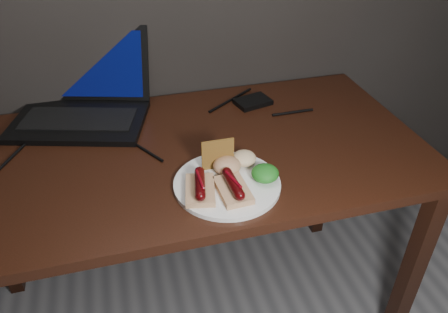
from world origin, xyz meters
TOP-DOWN VIEW (x-y plane):
  - desk at (0.00, 1.38)m, footprint 1.40×0.70m
  - laptop at (-0.26, 1.66)m, footprint 0.48×0.44m
  - hard_drive at (0.29, 1.59)m, footprint 0.13×0.10m
  - desk_cables at (-0.01, 1.51)m, footprint 0.95×0.36m
  - plate at (0.08, 1.19)m, footprint 0.29×0.29m
  - bread_sausage_left at (0.01, 1.17)m, footprint 0.09×0.13m
  - bread_sausage_center at (0.09, 1.15)m, footprint 0.08×0.12m
  - crispbread at (0.08, 1.26)m, footprint 0.08×0.01m
  - salad_greens at (0.18, 1.18)m, footprint 0.07×0.07m
  - salsa_mound at (0.10, 1.23)m, footprint 0.07×0.07m
  - coleslaw_mound at (0.15, 1.26)m, footprint 0.06×0.06m

SIDE VIEW (x-z plane):
  - desk at x=0.00m, z-range 0.29..1.04m
  - desk_cables at x=-0.01m, z-range 0.75..0.76m
  - plate at x=0.08m, z-range 0.75..0.76m
  - hard_drive at x=0.29m, z-range 0.75..0.77m
  - bread_sausage_left at x=0.01m, z-range 0.76..0.80m
  - bread_sausage_center at x=0.09m, z-range 0.76..0.80m
  - coleslaw_mound at x=0.15m, z-range 0.76..0.80m
  - salad_greens at x=0.18m, z-range 0.76..0.80m
  - salsa_mound at x=0.10m, z-range 0.76..0.80m
  - laptop at x=-0.26m, z-range 0.68..0.93m
  - crispbread at x=0.08m, z-range 0.76..0.85m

